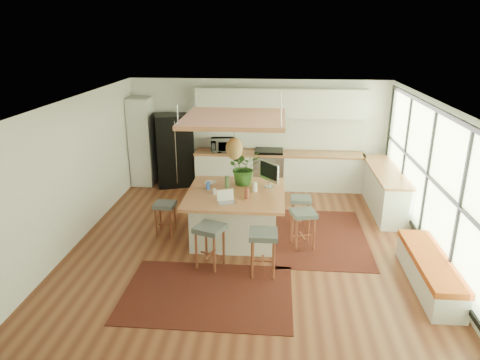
# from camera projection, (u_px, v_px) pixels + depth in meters

# --- Properties ---
(floor) EXTENTS (7.00, 7.00, 0.00)m
(floor) POSITION_uv_depth(u_px,v_px,m) (248.00, 243.00, 8.40)
(floor) COLOR #5C281A
(floor) RESTS_ON ground
(ceiling) EXTENTS (7.00, 7.00, 0.00)m
(ceiling) POSITION_uv_depth(u_px,v_px,m) (249.00, 101.00, 7.51)
(ceiling) COLOR white
(ceiling) RESTS_ON ground
(wall_back) EXTENTS (6.50, 0.00, 6.50)m
(wall_back) POSITION_uv_depth(u_px,v_px,m) (258.00, 133.00, 11.25)
(wall_back) COLOR white
(wall_back) RESTS_ON ground
(wall_front) EXTENTS (6.50, 0.00, 6.50)m
(wall_front) POSITION_uv_depth(u_px,v_px,m) (226.00, 281.00, 4.66)
(wall_front) COLOR white
(wall_front) RESTS_ON ground
(wall_left) EXTENTS (0.00, 7.00, 7.00)m
(wall_left) POSITION_uv_depth(u_px,v_px,m) (75.00, 171.00, 8.22)
(wall_left) COLOR white
(wall_left) RESTS_ON ground
(wall_right) EXTENTS (0.00, 7.00, 7.00)m
(wall_right) POSITION_uv_depth(u_px,v_px,m) (434.00, 181.00, 7.69)
(wall_right) COLOR white
(wall_right) RESTS_ON ground
(window_wall) EXTENTS (0.10, 6.20, 2.60)m
(window_wall) POSITION_uv_depth(u_px,v_px,m) (433.00, 179.00, 7.67)
(window_wall) COLOR black
(window_wall) RESTS_ON wall_right
(pantry) EXTENTS (0.55, 0.60, 2.25)m
(pantry) POSITION_uv_depth(u_px,v_px,m) (142.00, 142.00, 11.26)
(pantry) COLOR silver
(pantry) RESTS_ON floor
(back_counter_base) EXTENTS (4.20, 0.60, 0.88)m
(back_counter_base) POSITION_uv_depth(u_px,v_px,m) (278.00, 171.00, 11.20)
(back_counter_base) COLOR silver
(back_counter_base) RESTS_ON floor
(back_counter_top) EXTENTS (4.24, 0.64, 0.05)m
(back_counter_top) POSITION_uv_depth(u_px,v_px,m) (279.00, 154.00, 11.05)
(back_counter_top) COLOR #A35B39
(back_counter_top) RESTS_ON back_counter_base
(backsplash) EXTENTS (4.20, 0.02, 0.80)m
(backsplash) POSITION_uv_depth(u_px,v_px,m) (279.00, 133.00, 11.18)
(backsplash) COLOR white
(backsplash) RESTS_ON wall_back
(upper_cabinets) EXTENTS (4.20, 0.34, 0.70)m
(upper_cabinets) POSITION_uv_depth(u_px,v_px,m) (280.00, 103.00, 10.77)
(upper_cabinets) COLOR silver
(upper_cabinets) RESTS_ON wall_back
(range) EXTENTS (0.76, 0.62, 1.00)m
(range) POSITION_uv_depth(u_px,v_px,m) (269.00, 168.00, 11.20)
(range) COLOR #A5A5AA
(range) RESTS_ON floor
(right_counter_base) EXTENTS (0.60, 2.50, 0.88)m
(right_counter_base) POSITION_uv_depth(u_px,v_px,m) (384.00, 190.00, 9.90)
(right_counter_base) COLOR silver
(right_counter_base) RESTS_ON floor
(right_counter_top) EXTENTS (0.64, 2.54, 0.05)m
(right_counter_top) POSITION_uv_depth(u_px,v_px,m) (386.00, 170.00, 9.74)
(right_counter_top) COLOR #A35B39
(right_counter_top) RESTS_ON right_counter_base
(window_bench) EXTENTS (0.52, 2.00, 0.50)m
(window_bench) POSITION_uv_depth(u_px,v_px,m) (429.00, 272.00, 6.94)
(window_bench) COLOR silver
(window_bench) RESTS_ON floor
(ceiling_panel) EXTENTS (1.86, 1.86, 0.80)m
(ceiling_panel) POSITION_uv_depth(u_px,v_px,m) (234.00, 133.00, 8.12)
(ceiling_panel) COLOR #A35B39
(ceiling_panel) RESTS_ON ceiling
(rug_near) EXTENTS (2.60, 1.80, 0.01)m
(rug_near) POSITION_uv_depth(u_px,v_px,m) (208.00, 293.00, 6.80)
(rug_near) COLOR black
(rug_near) RESTS_ON floor
(rug_right) EXTENTS (1.80, 2.60, 0.01)m
(rug_right) POSITION_uv_depth(u_px,v_px,m) (319.00, 237.00, 8.64)
(rug_right) COLOR black
(rug_right) RESTS_ON floor
(fridge) EXTENTS (1.10, 0.97, 1.85)m
(fridge) POSITION_uv_depth(u_px,v_px,m) (175.00, 150.00, 11.27)
(fridge) COLOR black
(fridge) RESTS_ON floor
(island) EXTENTS (1.85, 1.85, 0.93)m
(island) POSITION_uv_depth(u_px,v_px,m) (236.00, 215.00, 8.52)
(island) COLOR #A35B39
(island) RESTS_ON floor
(stool_near_left) EXTENTS (0.58, 0.58, 0.76)m
(stool_near_left) POSITION_uv_depth(u_px,v_px,m) (210.00, 248.00, 7.47)
(stool_near_left) COLOR #42484A
(stool_near_left) RESTS_ON floor
(stool_near_right) EXTENTS (0.47, 0.47, 0.77)m
(stool_near_right) POSITION_uv_depth(u_px,v_px,m) (263.00, 255.00, 7.24)
(stool_near_right) COLOR #42484A
(stool_near_right) RESTS_ON floor
(stool_right_front) EXTENTS (0.52, 0.52, 0.73)m
(stool_right_front) POSITION_uv_depth(u_px,v_px,m) (303.00, 230.00, 8.14)
(stool_right_front) COLOR #42484A
(stool_right_front) RESTS_ON floor
(stool_right_back) EXTENTS (0.41, 0.41, 0.69)m
(stool_right_back) POSITION_uv_depth(u_px,v_px,m) (300.00, 213.00, 8.88)
(stool_right_back) COLOR #42484A
(stool_right_back) RESTS_ON floor
(stool_left_side) EXTENTS (0.41, 0.41, 0.67)m
(stool_left_side) POSITION_uv_depth(u_px,v_px,m) (165.00, 218.00, 8.66)
(stool_left_side) COLOR #42484A
(stool_left_side) RESTS_ON floor
(laptop) EXTENTS (0.40, 0.41, 0.23)m
(laptop) POSITION_uv_depth(u_px,v_px,m) (227.00, 197.00, 7.82)
(laptop) COLOR #A5A5AA
(laptop) RESTS_ON island
(monitor) EXTENTS (0.51, 0.55, 0.51)m
(monitor) POSITION_uv_depth(u_px,v_px,m) (269.00, 174.00, 8.57)
(monitor) COLOR #A5A5AA
(monitor) RESTS_ON island
(microwave) EXTENTS (0.62, 0.39, 0.40)m
(microwave) POSITION_uv_depth(u_px,v_px,m) (223.00, 144.00, 11.09)
(microwave) COLOR #A5A5AA
(microwave) RESTS_ON back_counter_top
(island_plant) EXTENTS (0.83, 0.87, 0.55)m
(island_plant) POSITION_uv_depth(u_px,v_px,m) (244.00, 171.00, 8.72)
(island_plant) COLOR #1E4C19
(island_plant) RESTS_ON island
(island_bowl) EXTENTS (0.26, 0.26, 0.05)m
(island_bowl) POSITION_uv_depth(u_px,v_px,m) (211.00, 183.00, 8.78)
(island_bowl) COLOR white
(island_bowl) RESTS_ON island
(island_bottle_0) EXTENTS (0.07, 0.07, 0.19)m
(island_bottle_0) POSITION_uv_depth(u_px,v_px,m) (208.00, 185.00, 8.48)
(island_bottle_0) COLOR blue
(island_bottle_0) RESTS_ON island
(island_bottle_1) EXTENTS (0.07, 0.07, 0.19)m
(island_bottle_1) POSITION_uv_depth(u_px,v_px,m) (214.00, 190.00, 8.23)
(island_bottle_1) COLOR silver
(island_bottle_1) RESTS_ON island
(island_bottle_2) EXTENTS (0.07, 0.07, 0.19)m
(island_bottle_2) POSITION_uv_depth(u_px,v_px,m) (248.00, 194.00, 8.04)
(island_bottle_2) COLOR brown
(island_bottle_2) RESTS_ON island
(island_bottle_3) EXTENTS (0.07, 0.07, 0.19)m
(island_bottle_3) POSITION_uv_depth(u_px,v_px,m) (254.00, 187.00, 8.36)
(island_bottle_3) COLOR white
(island_bottle_3) RESTS_ON island
(island_bottle_4) EXTENTS (0.07, 0.07, 0.19)m
(island_bottle_4) POSITION_uv_depth(u_px,v_px,m) (227.00, 183.00, 8.59)
(island_bottle_4) COLOR #537948
(island_bottle_4) RESTS_ON island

